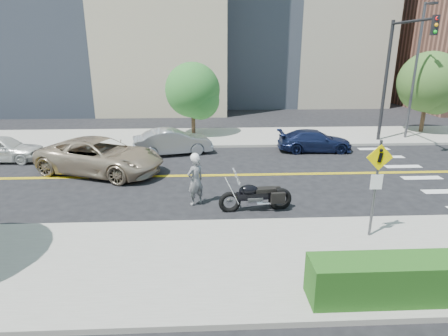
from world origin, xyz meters
The scene contains 15 objects.
ground_plane centered at (0.00, 0.00, 0.00)m, with size 120.00×120.00×0.00m, color black.
sidewalk_near centered at (0.00, -7.50, 0.07)m, with size 60.00×5.00×0.15m, color #9E9B91.
sidewalk_far centered at (0.00, 7.50, 0.07)m, with size 60.00×5.00×0.15m, color #9E9B91.
building_mid centered at (8.00, 26.00, 10.00)m, with size 18.00×14.00×20.00m, color #A39984.
lamp_post centered at (12.00, 6.50, 4.15)m, with size 0.16×0.16×8.00m, color #4C4C51.
traffic_light centered at (10.00, 5.08, 4.67)m, with size 0.28×4.50×7.00m.
pedestrian_sign centered at (4.20, -6.31, 1.96)m, with size 0.78×0.08×3.00m.
motorcyclist centered at (-1.20, -3.30, 1.00)m, with size 0.82×0.78×2.01m.
motorcycle centered at (0.99, -3.94, 0.79)m, with size 2.60×0.79×1.58m, color black, non-canonical shape.
suv centered at (-5.73, 0.63, 0.82)m, with size 2.73×5.92×1.65m, color tan.
parked_car_white centered at (-11.33, 2.80, 0.68)m, with size 1.60×3.98×1.36m, color white.
parked_car_silver centered at (-2.62, 3.75, 0.70)m, with size 1.49×4.26×1.41m, color #97999E.
parked_car_blue centered at (5.38, 4.02, 0.60)m, with size 1.69×4.15×1.21m, color #172147.
tree_far_a centered at (-1.62, 8.04, 3.04)m, with size 3.52×3.52×4.81m.
tree_far_b centered at (13.95, 8.14, 3.47)m, with size 3.94×3.94×5.45m.
Camera 1 is at (-0.76, -16.40, 5.66)m, focal length 30.00 mm.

